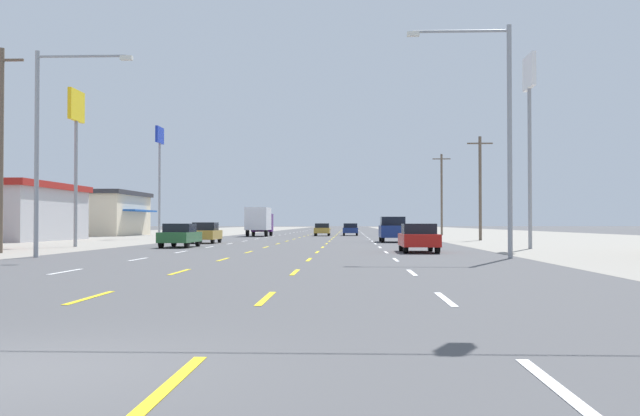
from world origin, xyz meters
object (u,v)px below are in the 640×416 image
object	(u,v)px
sedan_center_turn_farther	(322,229)
sedan_far_left_near	(180,235)
pole_sign_left_row_1	(76,126)
streetlight_left_row_0	(47,136)
pole_sign_left_row_2	(160,154)
pole_sign_right_row_1	(529,100)
suv_far_right_midfar	(392,229)
streetlight_right_row_0	(499,122)
sedan_far_right_nearest	(419,237)
sedan_inner_right_farthest	(350,229)
box_truck_far_left_far	(259,220)
hatchback_far_left_mid	(206,233)

from	to	relation	value
sedan_center_turn_farther	sedan_far_left_near	bearing A→B (deg)	-100.12
pole_sign_left_row_1	streetlight_left_row_0	distance (m)	14.63
pole_sign_left_row_2	pole_sign_right_row_1	distance (m)	38.64
pole_sign_right_row_1	suv_far_right_midfar	bearing A→B (deg)	116.24
pole_sign_right_row_1	streetlight_right_row_0	bearing A→B (deg)	-109.79
pole_sign_left_row_2	sedan_far_right_nearest	bearing A→B (deg)	-55.24
sedan_far_left_near	sedan_inner_right_farthest	bearing A→B (deg)	76.09
sedan_center_turn_farther	box_truck_far_left_far	bearing A→B (deg)	-155.91
suv_far_right_midfar	pole_sign_right_row_1	world-z (taller)	pole_sign_right_row_1
suv_far_right_midfar	sedan_inner_right_farthest	distance (m)	29.78
sedan_inner_right_farthest	pole_sign_right_row_1	bearing A→B (deg)	-76.77
sedan_far_left_near	box_truck_far_left_far	world-z (taller)	box_truck_far_left_far
hatchback_far_left_mid	sedan_center_turn_farther	bearing A→B (deg)	76.73
sedan_far_right_nearest	streetlight_right_row_0	size ratio (longest dim) A/B	0.46
streetlight_right_row_0	hatchback_far_left_mid	bearing A→B (deg)	127.34
sedan_inner_right_farthest	pole_sign_left_row_1	size ratio (longest dim) A/B	0.46
sedan_far_right_nearest	hatchback_far_left_mid	world-z (taller)	hatchback_far_left_mid
sedan_center_turn_farther	streetlight_left_row_0	xyz separation A→B (m)	(-9.90, -53.51, 4.50)
sedan_far_right_nearest	sedan_center_turn_farther	xyz separation A→B (m)	(-6.69, 47.28, 0.00)
streetlight_right_row_0	box_truck_far_left_far	bearing A→B (deg)	108.14
sedan_far_right_nearest	sedan_far_left_near	xyz separation A→B (m)	(-13.90, 6.92, 0.00)
suv_far_right_midfar	streetlight_left_row_0	world-z (taller)	streetlight_left_row_0
pole_sign_right_row_1	streetlight_left_row_0	size ratio (longest dim) A/B	1.25
sedan_far_left_near	box_truck_far_left_far	bearing A→B (deg)	89.71
pole_sign_left_row_1	sedan_far_right_nearest	bearing A→B (deg)	-20.23
suv_far_right_midfar	streetlight_left_row_0	xyz separation A→B (m)	(-16.44, -25.94, 4.23)
suv_far_right_midfar	sedan_far_right_nearest	bearing A→B (deg)	-89.58
pole_sign_left_row_2	streetlight_left_row_0	distance (m)	37.94
sedan_far_right_nearest	suv_far_right_midfar	distance (m)	19.72
box_truck_far_left_far	pole_sign_right_row_1	xyz separation A→B (m)	(20.66, -38.82, 6.79)
sedan_inner_right_farthest	pole_sign_right_row_1	size ratio (longest dim) A/B	0.40
hatchback_far_left_mid	pole_sign_left_row_2	distance (m)	18.64
pole_sign_right_row_1	box_truck_far_left_far	bearing A→B (deg)	118.02
pole_sign_left_row_1	pole_sign_right_row_1	world-z (taller)	pole_sign_right_row_1
box_truck_far_left_far	sedan_center_turn_farther	size ratio (longest dim) A/B	1.60
sedan_center_turn_farther	pole_sign_left_row_1	xyz separation A→B (m)	(-14.00, -39.66, 6.82)
box_truck_far_left_far	pole_sign_left_row_2	distance (m)	16.42
sedan_far_right_nearest	streetlight_left_row_0	bearing A→B (deg)	-159.42
sedan_far_right_nearest	suv_far_right_midfar	size ratio (longest dim) A/B	0.92
box_truck_far_left_far	pole_sign_left_row_2	world-z (taller)	pole_sign_left_row_2
sedan_center_turn_farther	streetlight_right_row_0	size ratio (longest dim) A/B	0.46
streetlight_left_row_0	streetlight_right_row_0	bearing A→B (deg)	0.00
box_truck_far_left_far	pole_sign_left_row_1	xyz separation A→B (m)	(-6.98, -36.52, 5.74)
sedan_far_right_nearest	pole_sign_left_row_2	bearing A→B (deg)	124.76
pole_sign_left_row_1	pole_sign_right_row_1	size ratio (longest dim) A/B	0.88
sedan_far_right_nearest	box_truck_far_left_far	distance (m)	46.24
hatchback_far_left_mid	streetlight_right_row_0	xyz separation A→B (m)	(16.89, -22.13, 4.96)
sedan_far_left_near	sedan_center_turn_farther	world-z (taller)	same
sedan_far_left_near	pole_sign_right_row_1	world-z (taller)	pole_sign_right_row_1
pole_sign_left_row_2	pole_sign_left_row_1	bearing A→B (deg)	-87.56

